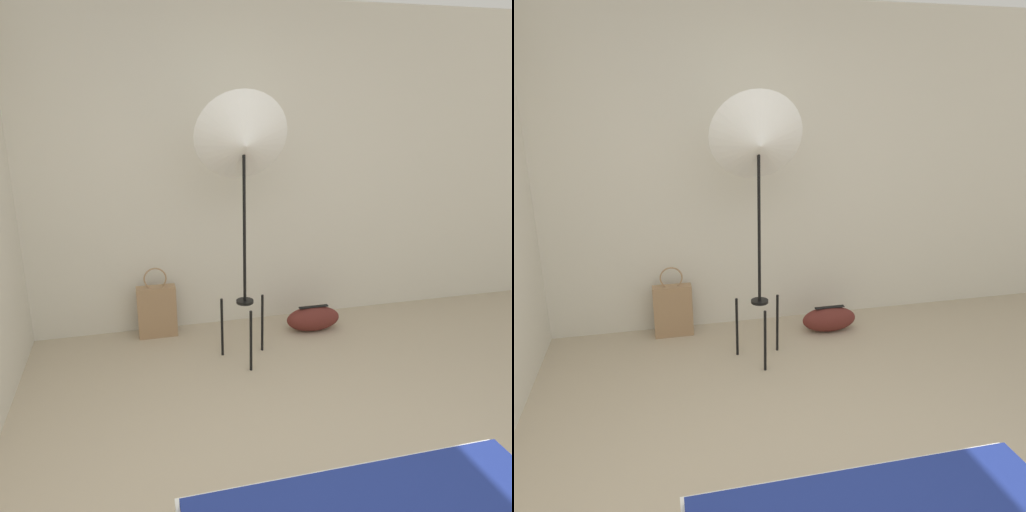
{
  "view_description": "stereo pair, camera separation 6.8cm",
  "coord_description": "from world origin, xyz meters",
  "views": [
    {
      "loc": [
        -0.56,
        -1.41,
        1.85
      ],
      "look_at": [
        0.22,
        1.62,
        0.88
      ],
      "focal_mm": 35.0,
      "sensor_mm": 36.0,
      "label": 1
    },
    {
      "loc": [
        -0.5,
        -1.42,
        1.85
      ],
      "look_at": [
        0.22,
        1.62,
        0.88
      ],
      "focal_mm": 35.0,
      "sensor_mm": 36.0,
      "label": 2
    }
  ],
  "objects": [
    {
      "name": "photo_umbrella",
      "position": [
        0.2,
        1.87,
        1.58
      ],
      "size": [
        0.65,
        0.39,
        1.93
      ],
      "color": "black",
      "rests_on": "ground_plane"
    },
    {
      "name": "wall_back",
      "position": [
        0.0,
        2.59,
        1.3
      ],
      "size": [
        8.0,
        0.05,
        2.6
      ],
      "color": "beige",
      "rests_on": "ground_plane"
    },
    {
      "name": "tote_bag",
      "position": [
        -0.41,
        2.42,
        0.22
      ],
      "size": [
        0.31,
        0.1,
        0.59
      ],
      "color": "#9E7A56",
      "rests_on": "ground_plane"
    },
    {
      "name": "duffel_bag",
      "position": [
        0.86,
        2.2,
        0.1
      ],
      "size": [
        0.46,
        0.21,
        0.22
      ],
      "color": "#5B231E",
      "rests_on": "ground_plane"
    }
  ]
}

